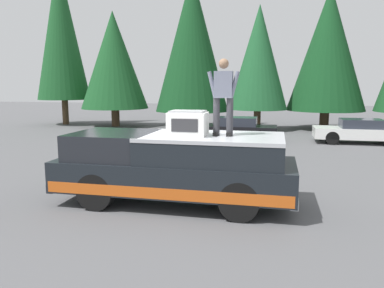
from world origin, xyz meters
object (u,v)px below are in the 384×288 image
pickup_truck (175,167)px  parked_car_white (359,131)px  compressor_unit (188,123)px  parked_car_black (236,129)px  person_on_truck_bed (223,95)px

pickup_truck → parked_car_white: size_ratio=1.35×
compressor_unit → parked_car_black: compressor_unit is taller
person_on_truck_bed → parked_car_black: (10.52, 0.81, -1.97)m
person_on_truck_bed → parked_car_white: size_ratio=0.41×
pickup_truck → person_on_truck_bed: person_on_truck_bed is taller
person_on_truck_bed → pickup_truck: bearing=90.0°
compressor_unit → pickup_truck: bearing=63.8°
parked_car_black → parked_car_white: bearing=-87.6°
pickup_truck → parked_car_white: pickup_truck is taller
pickup_truck → person_on_truck_bed: bearing=-90.0°
pickup_truck → parked_car_black: pickup_truck is taller
pickup_truck → parked_car_black: 10.53m
parked_car_white → person_on_truck_bed: bearing=155.0°
person_on_truck_bed → parked_car_white: bearing=-25.0°
person_on_truck_bed → parked_car_white: (10.77, -5.03, -1.97)m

